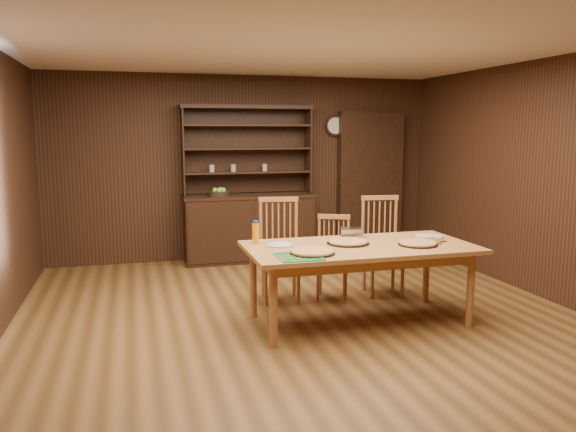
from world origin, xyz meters
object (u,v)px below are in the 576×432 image
object	(u,v)px
dining_table	(360,252)
chair_center	(333,255)
china_hutch	(249,219)
chair_left	(280,246)
juice_bottle	(256,233)
chair_right	(382,242)

from	to	relation	value
dining_table	chair_center	xyz separation A→B (m)	(0.03, 0.82, -0.20)
china_hutch	chair_left	size ratio (longest dim) A/B	1.96
chair_left	juice_bottle	size ratio (longest dim) A/B	4.89
china_hutch	chair_left	xyz separation A→B (m)	(-0.05, -1.91, -0.00)
china_hutch	juice_bottle	distance (m)	2.55
dining_table	chair_right	xyz separation A→B (m)	(0.63, 0.86, -0.10)
chair_left	chair_right	world-z (taller)	chair_left
chair_right	chair_center	bearing A→B (deg)	-167.70
dining_table	chair_right	bearing A→B (deg)	53.85
dining_table	juice_bottle	size ratio (longest dim) A/B	9.50
china_hutch	chair_left	distance (m)	1.91
china_hutch	chair_center	bearing A→B (deg)	-75.53
china_hutch	dining_table	size ratio (longest dim) A/B	1.01
chair_center	chair_right	xyz separation A→B (m)	(0.60, 0.05, 0.10)
china_hutch	chair_center	xyz separation A→B (m)	(0.52, -2.02, -0.11)
chair_left	chair_right	bearing A→B (deg)	5.49
dining_table	chair_right	size ratio (longest dim) A/B	1.96
china_hutch	juice_bottle	size ratio (longest dim) A/B	9.57
dining_table	juice_bottle	bearing A→B (deg)	160.28
dining_table	chair_right	distance (m)	1.07
dining_table	chair_center	world-z (taller)	chair_center
china_hutch	juice_bottle	xyz separation A→B (m)	(-0.45, -2.50, 0.26)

